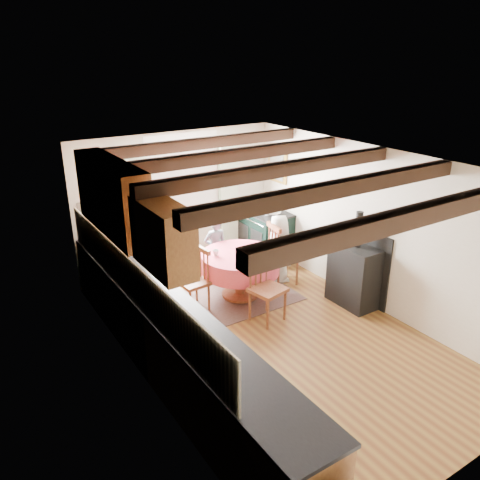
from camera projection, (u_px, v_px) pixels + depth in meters
floor at (272, 337)px, 6.58m from camera, size 3.60×5.50×0.00m
ceiling at (277, 162)px, 5.70m from camera, size 3.60×5.50×0.00m
wall_back at (178, 202)px, 8.29m from camera, size 3.60×0.00×2.40m
wall_front at (474, 367)px, 4.00m from camera, size 3.60×0.00×2.40m
wall_left at (141, 292)px, 5.23m from camera, size 0.00×5.50×2.40m
wall_right at (373, 229)px, 7.05m from camera, size 0.00×5.50×2.40m
beam_a at (416, 216)px, 4.17m from camera, size 3.60×0.16×0.16m
beam_b at (336, 189)px, 4.95m from camera, size 3.60×0.16×0.16m
beam_c at (277, 170)px, 5.73m from camera, size 3.60×0.16×0.16m
beam_d at (232, 155)px, 6.51m from camera, size 3.60×0.16×0.16m
beam_e at (197, 144)px, 7.29m from camera, size 3.60×0.16×0.16m
splash_left at (132, 281)px, 5.48m from camera, size 0.02×4.50×0.55m
splash_back at (122, 212)px, 7.76m from camera, size 1.40×0.02×0.55m
base_cabinet_left at (170, 343)px, 5.66m from camera, size 0.60×5.30×0.88m
base_cabinet_back at (130, 262)px, 7.80m from camera, size 1.30×0.60×0.88m
worktop_left at (169, 308)px, 5.50m from camera, size 0.64×5.30×0.04m
worktop_back at (128, 236)px, 7.62m from camera, size 1.30×0.64×0.04m
wall_cabinet_glass at (112, 196)px, 5.98m from camera, size 0.34×1.80×0.90m
wall_cabinet_solid at (163, 237)px, 4.82m from camera, size 0.34×0.90×0.70m
window_frame at (183, 179)px, 8.18m from camera, size 1.34×0.03×1.54m
window_pane at (183, 179)px, 8.18m from camera, size 1.20×0.01×1.40m
curtain_left at (139, 217)px, 7.87m from camera, size 0.35×0.10×2.10m
curtain_right at (228, 200)px, 8.72m from camera, size 0.35×0.10×2.10m
curtain_rod at (183, 144)px, 7.89m from camera, size 2.00×0.03×0.03m
wall_picture at (277, 166)px, 8.64m from camera, size 0.04×0.50×0.60m
wall_plate at (231, 166)px, 8.61m from camera, size 0.30×0.02×0.30m
rug at (240, 296)px, 7.65m from camera, size 1.67×1.30×0.01m
dining_table at (240, 275)px, 7.52m from camera, size 1.21×1.21×0.73m
chair_near at (268, 287)px, 6.80m from camera, size 0.54×0.56×1.05m
chair_left at (193, 280)px, 7.11m from camera, size 0.47×0.45×0.97m
chair_right at (283, 253)px, 7.93m from camera, size 0.54×0.53×1.05m
aga_range at (264, 234)px, 8.91m from camera, size 0.65×1.01×0.93m
cast_iron_stove at (356, 259)px, 7.18m from camera, size 0.44×0.74×1.48m
child_far at (215, 249)px, 8.05m from camera, size 0.43×0.31×1.09m
child_right at (278, 249)px, 7.98m from camera, size 0.44×0.61×1.15m
bowl_a at (257, 253)px, 7.37m from camera, size 0.28×0.28×0.05m
bowl_b at (253, 259)px, 7.12m from camera, size 0.26×0.26×0.07m
cup at (216, 253)px, 7.31m from camera, size 0.10×0.10×0.09m
canister_tall at (119, 230)px, 7.50m from camera, size 0.14×0.14×0.23m
canister_wide at (131, 225)px, 7.74m from camera, size 0.18×0.18×0.20m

